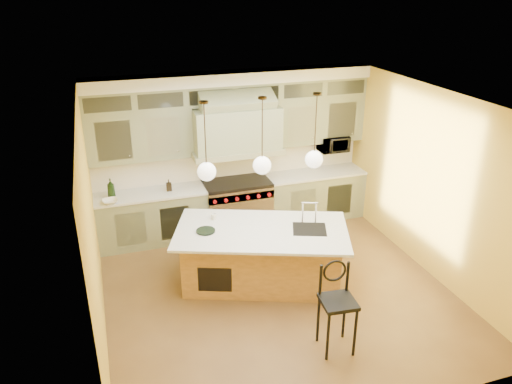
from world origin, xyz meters
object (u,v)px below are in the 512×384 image
object	(u,v)px
kitchen_island	(262,254)
microwave	(333,144)
counter_stool	(337,302)
range	(237,205)

from	to	relation	value
kitchen_island	microwave	xyz separation A→B (m)	(2.08, 1.91, 0.98)
counter_stool	microwave	size ratio (longest dim) A/B	2.20
range	kitchen_island	bearing A→B (deg)	-93.97
counter_stool	microwave	xyz separation A→B (m)	(1.68, 3.62, 0.77)
range	microwave	world-z (taller)	microwave
counter_stool	range	bearing A→B (deg)	99.79
counter_stool	microwave	distance (m)	4.06
kitchen_island	range	bearing A→B (deg)	106.87
microwave	counter_stool	bearing A→B (deg)	-114.87
range	microwave	bearing A→B (deg)	3.12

